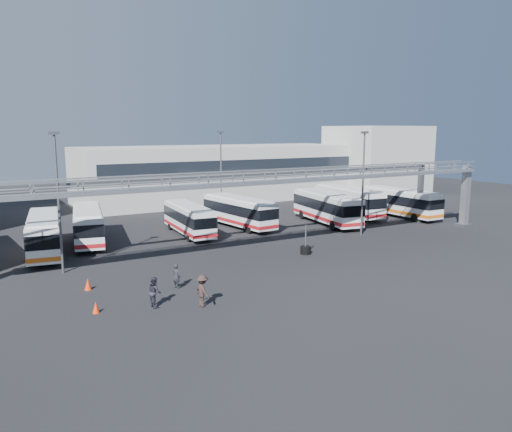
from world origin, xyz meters
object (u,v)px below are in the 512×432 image
light_pole_mid (363,178)px  bus_7 (326,207)px  pedestrian_c (203,291)px  tire_stack (305,249)px  light_pole_back (221,171)px  bus_9 (400,202)px  cone_right (88,284)px  bus_5 (239,211)px  bus_4 (189,218)px  light_pole_left (58,195)px  bus_2 (88,224)px  pedestrian_a (177,276)px  cone_left (96,307)px  bus_1 (44,233)px  bus_8 (348,200)px  pedestrian_b (154,292)px

light_pole_mid → bus_7: bearing=82.7°
pedestrian_c → tire_stack: bearing=-66.9°
pedestrian_c → light_pole_back: bearing=-35.3°
bus_7 → bus_9: size_ratio=1.06×
cone_right → light_pole_back: bearing=44.5°
bus_5 → bus_4: bearing=-177.7°
light_pole_left → cone_right: bearing=-82.1°
bus_2 → pedestrian_c: (1.96, -20.99, -0.82)m
pedestrian_a → light_pole_back: bearing=-55.1°
bus_7 → pedestrian_c: 28.87m
bus_4 → cone_left: size_ratio=15.54×
bus_1 → pedestrian_c: bus_1 is taller
light_pole_back → cone_left: bearing=-130.1°
bus_4 → pedestrian_c: bus_4 is taller
pedestrian_a → tire_stack: bearing=-98.0°
bus_8 → cone_left: bus_8 is taller
bus_1 → pedestrian_a: bus_1 is taller
light_pole_mid → tire_stack: 11.35m
bus_5 → pedestrian_c: 24.68m
light_pole_mid → pedestrian_a: size_ratio=6.14×
light_pole_mid → cone_right: bearing=-171.7°
pedestrian_c → light_pole_mid: bearing=-70.6°
bus_7 → pedestrian_a: bearing=-140.3°
light_pole_back → bus_9: bearing=-25.6°
pedestrian_b → bus_2: bearing=-4.0°
bus_4 → pedestrian_a: (-7.51, -15.61, -0.85)m
bus_2 → cone_left: (-3.70, -18.79, -1.47)m
pedestrian_c → cone_left: bearing=62.3°
light_pole_left → pedestrian_b: bearing=-71.7°
pedestrian_a → cone_left: (-5.65, -1.88, -0.50)m
bus_8 → pedestrian_c: (-28.53, -20.06, -0.97)m
cone_left → tire_stack: (18.45, 5.05, 0.09)m
bus_2 → pedestrian_c: bearing=-73.6°
bus_7 → cone_left: bearing=-142.4°
bus_1 → tire_stack: bus_1 is taller
bus_7 → bus_9: bearing=4.9°
pedestrian_c → cone_left: 6.11m
bus_5 → light_pole_left: bearing=-161.3°
light_pole_left → light_pole_back: (20.00, 14.00, 0.00)m
light_pole_left → bus_4: light_pole_left is taller
pedestrian_a → pedestrian_b: 3.54m
bus_9 → tire_stack: bearing=-155.3°
bus_9 → cone_left: 41.73m
pedestrian_c → tire_stack: (12.79, 7.25, -0.55)m
bus_5 → pedestrian_c: size_ratio=5.58×
bus_4 → bus_5: (6.17, 0.85, 0.11)m
cone_left → cone_right: 4.57m
light_pole_back → bus_8: light_pole_back is taller
light_pole_back → bus_5: bearing=-95.7°
bus_2 → cone_right: bus_2 is taller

